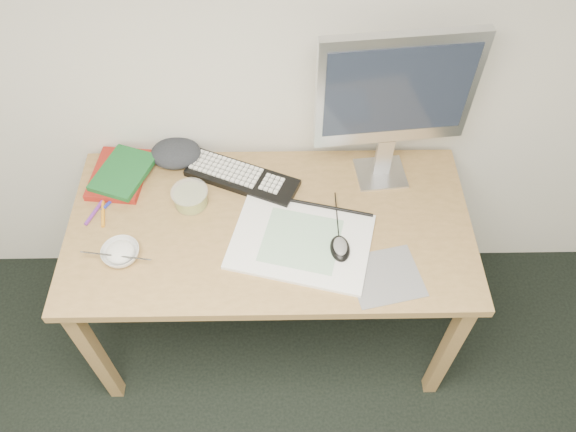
# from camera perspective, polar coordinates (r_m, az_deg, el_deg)

# --- Properties ---
(desk) EXTENTS (1.40, 0.70, 0.75)m
(desk) POSITION_cam_1_polar(r_m,az_deg,el_deg) (2.01, -1.81, -2.25)
(desk) COLOR #AE864F
(desk) RESTS_ON ground
(mousepad) EXTENTS (0.26, 0.24, 0.00)m
(mousepad) POSITION_cam_1_polar(r_m,az_deg,el_deg) (1.85, 9.87, -6.04)
(mousepad) COLOR slate
(mousepad) RESTS_ON desk
(sketchpad) EXTENTS (0.53, 0.43, 0.01)m
(sketchpad) POSITION_cam_1_polar(r_m,az_deg,el_deg) (1.89, 1.33, -2.59)
(sketchpad) COLOR white
(sketchpad) RESTS_ON desk
(keyboard) EXTENTS (0.43, 0.29, 0.02)m
(keyboard) POSITION_cam_1_polar(r_m,az_deg,el_deg) (2.07, -4.69, 3.88)
(keyboard) COLOR black
(keyboard) RESTS_ON desk
(monitor) EXTENTS (0.52, 0.18, 0.60)m
(monitor) POSITION_cam_1_polar(r_m,az_deg,el_deg) (1.86, 10.87, 12.00)
(monitor) COLOR silver
(monitor) RESTS_ON desk
(mouse) EXTENTS (0.07, 0.11, 0.04)m
(mouse) POSITION_cam_1_polar(r_m,az_deg,el_deg) (1.86, 5.33, -3.10)
(mouse) COLOR black
(mouse) RESTS_ON sketchpad
(rice_bowl) EXTENTS (0.13, 0.13, 0.04)m
(rice_bowl) POSITION_cam_1_polar(r_m,az_deg,el_deg) (1.93, -16.61, -3.66)
(rice_bowl) COLOR white
(rice_bowl) RESTS_ON desk
(chopsticks) EXTENTS (0.23, 0.05, 0.02)m
(chopsticks) POSITION_cam_1_polar(r_m,az_deg,el_deg) (1.90, -17.10, -3.89)
(chopsticks) COLOR #B5B5B7
(chopsticks) RESTS_ON rice_bowl
(fruit_tub) EXTENTS (0.14, 0.14, 0.06)m
(fruit_tub) POSITION_cam_1_polar(r_m,az_deg,el_deg) (2.01, -9.89, 1.90)
(fruit_tub) COLOR #E9EF54
(fruit_tub) RESTS_ON desk
(book_red) EXTENTS (0.21, 0.27, 0.03)m
(book_red) POSITION_cam_1_polar(r_m,az_deg,el_deg) (2.16, -16.78, 4.05)
(book_red) COLOR maroon
(book_red) RESTS_ON desk
(book_green) EXTENTS (0.24, 0.27, 0.02)m
(book_green) POSITION_cam_1_polar(r_m,az_deg,el_deg) (2.13, -16.38, 4.28)
(book_green) COLOR #175D27
(book_green) RESTS_ON book_red
(cloth_lump) EXTENTS (0.19, 0.17, 0.07)m
(cloth_lump) POSITION_cam_1_polar(r_m,az_deg,el_deg) (2.16, -11.33, 6.29)
(cloth_lump) COLOR #212328
(cloth_lump) RESTS_ON desk
(pencil_pink) EXTENTS (0.17, 0.02, 0.01)m
(pencil_pink) POSITION_cam_1_polar(r_m,az_deg,el_deg) (2.00, -1.22, 1.39)
(pencil_pink) COLOR pink
(pencil_pink) RESTS_ON desk
(pencil_tan) EXTENTS (0.15, 0.07, 0.01)m
(pencil_tan) POSITION_cam_1_polar(r_m,az_deg,el_deg) (1.94, -2.25, -0.66)
(pencil_tan) COLOR tan
(pencil_tan) RESTS_ON desk
(pencil_black) EXTENTS (0.19, 0.03, 0.01)m
(pencil_black) POSITION_cam_1_polar(r_m,az_deg,el_deg) (1.98, 1.74, 0.58)
(pencil_black) COLOR black
(pencil_black) RESTS_ON desk
(marker_blue) EXTENTS (0.07, 0.11, 0.01)m
(marker_blue) POSITION_cam_1_polar(r_m,az_deg,el_deg) (2.10, -17.29, 1.72)
(marker_blue) COLOR #212AB7
(marker_blue) RESTS_ON desk
(marker_orange) EXTENTS (0.04, 0.13, 0.01)m
(marker_orange) POSITION_cam_1_polar(r_m,az_deg,el_deg) (2.07, -18.29, 0.41)
(marker_orange) COLOR orange
(marker_orange) RESTS_ON desk
(marker_purple) EXTENTS (0.06, 0.14, 0.01)m
(marker_purple) POSITION_cam_1_polar(r_m,az_deg,el_deg) (2.09, -18.90, 0.62)
(marker_purple) COLOR #702A9B
(marker_purple) RESTS_ON desk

